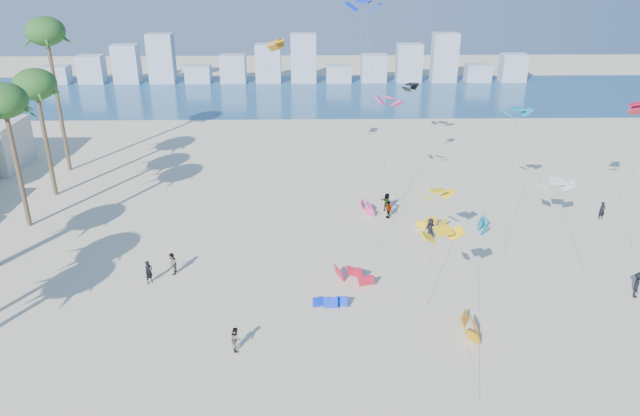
{
  "coord_description": "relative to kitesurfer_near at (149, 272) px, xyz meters",
  "views": [
    {
      "loc": [
        2.21,
        -24.3,
        22.24
      ],
      "look_at": [
        3.0,
        16.0,
        4.5
      ],
      "focal_mm": 33.54,
      "sensor_mm": 36.0,
      "label": 1
    }
  ],
  "objects": [
    {
      "name": "ocean",
      "position": [
        9.3,
        58.89,
        -0.86
      ],
      "size": [
        220.0,
        220.0,
        0.0
      ],
      "primitive_type": "plane",
      "color": "navy",
      "rests_on": "ground"
    },
    {
      "name": "kitesurfer_near",
      "position": [
        0.0,
        0.0,
        0.0
      ],
      "size": [
        0.7,
        0.76,
        1.74
      ],
      "primitive_type": "imported",
      "rotation": [
        0.0,
        0.0,
        0.98
      ],
      "color": "black",
      "rests_on": "ground"
    },
    {
      "name": "ground",
      "position": [
        9.3,
        -13.11,
        -0.87
      ],
      "size": [
        220.0,
        220.0,
        0.0
      ],
      "primitive_type": "plane",
      "color": "beige",
      "rests_on": "ground"
    },
    {
      "name": "kitesurfer_mid",
      "position": [
        7.06,
        -7.92,
        -0.09
      ],
      "size": [
        0.8,
        0.9,
        1.56
      ],
      "primitive_type": "imported",
      "rotation": [
        0.0,
        0.0,
        1.89
      ],
      "color": "gray",
      "rests_on": "ground"
    },
    {
      "name": "kitesurfers_far",
      "position": [
        22.01,
        5.18,
        0.02
      ],
      "size": [
        36.59,
        16.35,
        1.91
      ],
      "color": "black",
      "rests_on": "ground"
    },
    {
      "name": "grounded_kites",
      "position": [
        19.03,
        2.91,
        -0.42
      ],
      "size": [
        15.22,
        21.79,
        1.02
      ],
      "color": "#0D2FDD",
      "rests_on": "ground"
    },
    {
      "name": "flying_kites",
      "position": [
        21.84,
        8.75,
        10.05
      ],
      "size": [
        32.14,
        31.62,
        18.55
      ],
      "color": "yellow",
      "rests_on": "ground"
    },
    {
      "name": "distant_skyline",
      "position": [
        8.11,
        68.89,
        2.22
      ],
      "size": [
        85.0,
        3.0,
        8.4
      ],
      "color": "#9EADBF",
      "rests_on": "ground"
    }
  ]
}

